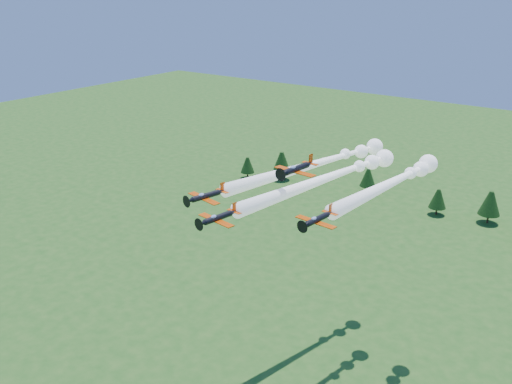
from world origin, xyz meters
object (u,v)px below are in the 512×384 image
Objects in this scene: plane_left at (320,163)px; plane_right at (396,180)px; plane_slot at (296,169)px; plane_lead at (333,176)px.

plane_right reaches higher than plane_left.
plane_slot reaches higher than plane_left.
plane_slot is (7.79, -21.91, 6.04)m from plane_left.
plane_lead is at bearing -35.30° from plane_left.
plane_right is (11.00, 3.89, 0.26)m from plane_lead.
plane_slot is (0.03, -13.16, 4.94)m from plane_lead.
plane_lead is 14.06m from plane_slot.
plane_lead is 0.97× the size of plane_left.
plane_lead reaches higher than plane_left.
plane_lead is at bearing 96.77° from plane_slot.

